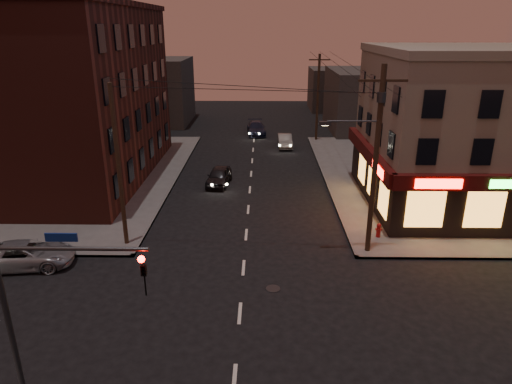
{
  "coord_description": "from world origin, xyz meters",
  "views": [
    {
      "loc": [
        0.96,
        -16.93,
        11.86
      ],
      "look_at": [
        0.61,
        6.75,
        3.2
      ],
      "focal_mm": 32.0,
      "sensor_mm": 36.0,
      "label": 1
    }
  ],
  "objects_px": {
    "sedan_far": "(256,128)",
    "sedan_mid": "(285,141)",
    "sedan_near": "(219,176)",
    "suv_cross": "(26,255)",
    "fire_hydrant": "(379,230)"
  },
  "relations": [
    {
      "from": "sedan_far",
      "to": "suv_cross",
      "type": "bearing_deg",
      "value": -115.11
    },
    {
      "from": "suv_cross",
      "to": "sedan_far",
      "type": "xyz_separation_m",
      "value": [
        11.55,
        31.01,
        0.04
      ]
    },
    {
      "from": "suv_cross",
      "to": "sedan_mid",
      "type": "bearing_deg",
      "value": -37.63
    },
    {
      "from": "suv_cross",
      "to": "sedan_near",
      "type": "xyz_separation_m",
      "value": [
        8.85,
        13.25,
        0.01
      ]
    },
    {
      "from": "sedan_mid",
      "to": "sedan_far",
      "type": "xyz_separation_m",
      "value": [
        -3.04,
        5.8,
        0.06
      ]
    },
    {
      "from": "sedan_mid",
      "to": "fire_hydrant",
      "type": "relative_size",
      "value": 4.68
    },
    {
      "from": "sedan_near",
      "to": "sedan_mid",
      "type": "distance_m",
      "value": 13.27
    },
    {
      "from": "sedan_near",
      "to": "sedan_far",
      "type": "bearing_deg",
      "value": 87.46
    },
    {
      "from": "sedan_mid",
      "to": "fire_hydrant",
      "type": "height_order",
      "value": "sedan_mid"
    },
    {
      "from": "suv_cross",
      "to": "fire_hydrant",
      "type": "xyz_separation_m",
      "value": [
        19.13,
        3.51,
        -0.06
      ]
    },
    {
      "from": "sedan_far",
      "to": "sedan_mid",
      "type": "bearing_deg",
      "value": -67.03
    },
    {
      "from": "fire_hydrant",
      "to": "sedan_mid",
      "type": "bearing_deg",
      "value": 101.82
    },
    {
      "from": "sedan_near",
      "to": "fire_hydrant",
      "type": "relative_size",
      "value": 4.72
    },
    {
      "from": "suv_cross",
      "to": "sedan_near",
      "type": "height_order",
      "value": "sedan_near"
    },
    {
      "from": "suv_cross",
      "to": "sedan_near",
      "type": "distance_m",
      "value": 15.93
    }
  ]
}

